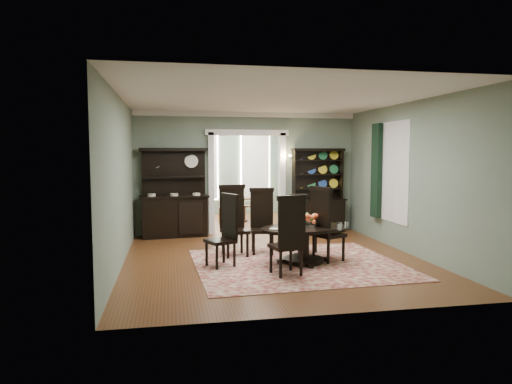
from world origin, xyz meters
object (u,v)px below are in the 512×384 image
sideboard (174,206)px  parlor_table (240,206)px  welsh_dresser (318,202)px  dining_table (304,238)px

sideboard → parlor_table: size_ratio=2.82×
sideboard → parlor_table: (1.92, 2.07, -0.29)m
welsh_dresser → parlor_table: bearing=125.3°
dining_table → parlor_table: size_ratio=2.53×
parlor_table → welsh_dresser: bearing=-50.7°
sideboard → welsh_dresser: bearing=-5.0°
sideboard → parlor_table: sideboard is taller
dining_table → welsh_dresser: size_ratio=0.90×
dining_table → sideboard: size_ratio=0.90×
dining_table → welsh_dresser: welsh_dresser is taller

